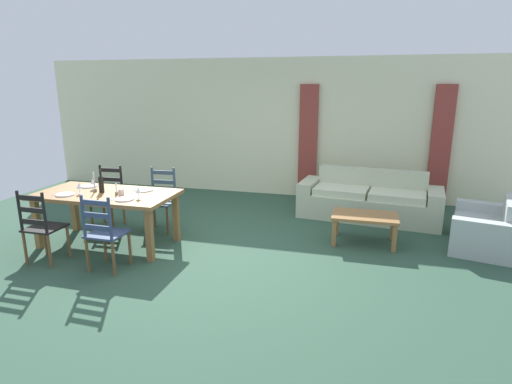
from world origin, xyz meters
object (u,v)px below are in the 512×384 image
(wine_glass_near_right, at_px, (138,190))
(coffee_table, at_px, (365,219))
(dining_table, at_px, (106,199))
(dining_chair_near_left, at_px, (42,227))
(wine_bottle, at_px, (101,184))
(coffee_cup_primary, at_px, (121,192))
(wine_glass_far_left, at_px, (93,182))
(couch, at_px, (369,201))
(dining_chair_far_right, at_px, (161,200))
(dining_chair_far_left, at_px, (108,197))
(armchair_upholstered, at_px, (490,231))
(dining_chair_near_right, at_px, (104,233))
(wine_glass_near_left, at_px, (79,186))

(wine_glass_near_right, xyz_separation_m, coffee_table, (2.87, 1.12, -0.51))
(dining_table, distance_m, dining_chair_near_left, 0.89)
(wine_bottle, relative_size, coffee_cup_primary, 3.51)
(wine_glass_far_left, relative_size, couch, 0.07)
(dining_chair_far_right, xyz_separation_m, coffee_cup_primary, (-0.14, -0.82, 0.32))
(dining_chair_far_left, bearing_deg, dining_table, -56.80)
(wine_glass_near_right, height_order, couch, wine_glass_near_right)
(dining_chair_far_left, height_order, armchair_upholstered, dining_chair_far_left)
(wine_glass_near_right, distance_m, coffee_table, 3.12)
(coffee_table, bearing_deg, armchair_upholstered, 8.00)
(wine_glass_far_left, distance_m, couch, 4.37)
(dining_chair_near_left, xyz_separation_m, dining_chair_far_left, (-0.05, 1.48, 0.00))
(dining_chair_near_right, bearing_deg, wine_glass_near_left, 141.69)
(wine_bottle, distance_m, wine_glass_far_left, 0.26)
(wine_glass_near_right, xyz_separation_m, couch, (2.92, 2.34, -0.57))
(wine_glass_far_left, bearing_deg, wine_bottle, -28.43)
(dining_chair_near_right, bearing_deg, wine_glass_near_right, 77.80)
(dining_chair_near_right, bearing_deg, armchair_upholstered, 22.79)
(dining_chair_near_left, distance_m, couch, 4.93)
(dining_table, bearing_deg, coffee_table, 15.77)
(wine_glass_near_left, distance_m, armchair_upholstered, 5.63)
(dining_table, distance_m, wine_glass_far_left, 0.38)
(coffee_table, bearing_deg, wine_glass_far_left, -167.30)
(dining_chair_far_right, distance_m, couch, 3.41)
(dining_chair_near_right, height_order, dining_chair_far_left, same)
(wine_glass_near_left, bearing_deg, dining_chair_near_right, -38.31)
(wine_glass_far_left, distance_m, armchair_upholstered, 5.56)
(wine_glass_near_left, height_order, wine_glass_far_left, same)
(dining_table, bearing_deg, armchair_upholstered, 13.30)
(wine_glass_far_left, height_order, coffee_cup_primary, wine_glass_far_left)
(dining_table, xyz_separation_m, coffee_table, (3.46, 0.98, -0.31))
(wine_glass_near_right, bearing_deg, wine_bottle, 166.72)
(wine_glass_near_right, relative_size, wine_glass_far_left, 1.00)
(dining_chair_far_left, xyz_separation_m, coffee_table, (3.93, 0.26, -0.12))
(wine_glass_near_right, height_order, coffee_table, wine_glass_near_right)
(coffee_table, bearing_deg, wine_glass_near_left, -163.47)
(wine_glass_near_left, bearing_deg, wine_glass_near_right, -0.43)
(dining_chair_far_left, relative_size, dining_chair_far_right, 1.00)
(dining_chair_near_right, distance_m, armchair_upholstered, 5.06)
(dining_chair_near_right, relative_size, wine_bottle, 3.04)
(dining_chair_far_left, height_order, couch, dining_chair_far_left)
(dining_chair_near_right, distance_m, wine_glass_near_right, 0.72)
(coffee_cup_primary, height_order, couch, coffee_cup_primary)
(wine_bottle, distance_m, wine_glass_near_left, 0.28)
(wine_bottle, bearing_deg, coffee_table, 15.35)
(dining_table, height_order, wine_glass_far_left, wine_glass_far_left)
(dining_chair_far_right, bearing_deg, coffee_cup_primary, -99.85)
(wine_glass_near_left, xyz_separation_m, armchair_upholstered, (5.43, 1.35, -0.61))
(dining_chair_near_left, bearing_deg, couch, 36.89)
(wine_bottle, bearing_deg, wine_glass_near_right, -13.28)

